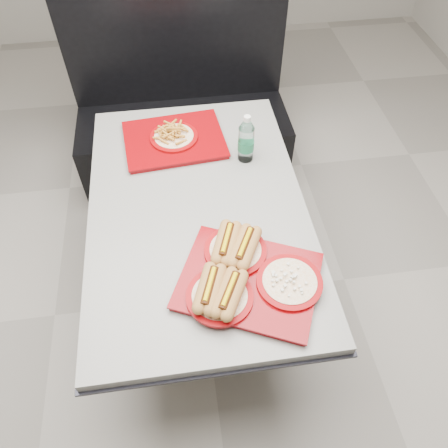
{
  "coord_description": "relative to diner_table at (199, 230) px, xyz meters",
  "views": [
    {
      "loc": [
        -0.06,
        -1.23,
        2.1
      ],
      "look_at": [
        0.09,
        -0.18,
        0.83
      ],
      "focal_mm": 35.0,
      "sensor_mm": 36.0,
      "label": 1
    }
  ],
  "objects": [
    {
      "name": "tray_near",
      "position": [
        0.13,
        -0.39,
        0.2
      ],
      "size": [
        0.6,
        0.54,
        0.11
      ],
      "rotation": [
        0.0,
        0.0,
        -0.43
      ],
      "color": "#7D0307",
      "rests_on": "diner_table"
    },
    {
      "name": "booth_bench",
      "position": [
        0.0,
        1.09,
        -0.18
      ],
      "size": [
        1.3,
        0.57,
        1.35
      ],
      "color": "black",
      "rests_on": "ground"
    },
    {
      "name": "diner_table",
      "position": [
        0.0,
        0.0,
        0.0
      ],
      "size": [
        0.92,
        1.42,
        0.75
      ],
      "color": "black",
      "rests_on": "ground"
    },
    {
      "name": "water_bottle",
      "position": [
        0.25,
        0.26,
        0.27
      ],
      "size": [
        0.07,
        0.07,
        0.23
      ],
      "rotation": [
        0.0,
        0.0,
        -0.02
      ],
      "color": "silver",
      "rests_on": "diner_table"
    },
    {
      "name": "tray_far",
      "position": [
        -0.07,
        0.42,
        0.19
      ],
      "size": [
        0.49,
        0.4,
        0.09
      ],
      "rotation": [
        0.0,
        0.0,
        0.09
      ],
      "color": "#7D0307",
      "rests_on": "diner_table"
    },
    {
      "name": "ground",
      "position": [
        0.0,
        0.0,
        -0.58
      ],
      "size": [
        6.0,
        6.0,
        0.0
      ],
      "primitive_type": "plane",
      "color": "#9F998F",
      "rests_on": "ground"
    }
  ]
}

